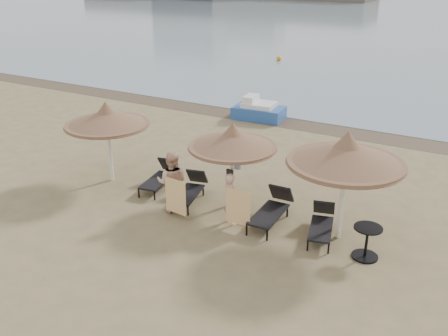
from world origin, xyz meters
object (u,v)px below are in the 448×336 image
Objects in this scene: palapa_center at (233,140)px; person_right at (231,195)px; lounger_near_left at (191,189)px; palapa_right at (346,154)px; person_left at (172,178)px; lounger_near_right at (272,208)px; lounger_far_right at (322,223)px; pedal_boat at (258,110)px; lounger_far_left at (161,176)px; side_table at (366,243)px; palapa_left at (107,118)px.

person_right is at bearing -63.78° from palapa_center.
lounger_near_left is 1.89m from person_right.
person_left is at bearing -168.64° from palapa_right.
lounger_near_right is 1.39m from lounger_far_right.
lounger_near_left is 3.99m from lounger_far_right.
person_left is at bearing -83.89° from pedal_boat.
lounger_far_left is (-2.52, 0.01, -1.61)m from palapa_center.
person_right reaches higher than lounger_far_right.
lounger_far_right is at bearing -59.83° from pedal_boat.
palapa_center is 0.87× the size of palapa_right.
side_table is (5.26, -0.54, 0.03)m from lounger_near_left.
lounger_far_left is 0.79× the size of pedal_boat.
side_table is at bearing -12.07° from palapa_center.
lounger_near_right reaches higher than lounger_near_left.
lounger_far_left is 7.92m from pedal_boat.
side_table is (8.22, -0.50, -1.68)m from palapa_left.
palapa_center is 1.09× the size of pedal_boat.
palapa_left is 7.16m from lounger_far_right.
pedal_boat is at bearing -99.80° from person_left.
lounger_far_right is (3.99, -0.02, -0.02)m from lounger_near_left.
side_table is (0.83, -0.59, -1.88)m from palapa_right.
lounger_near_left is at bearing 0.86° from palapa_left.
palapa_center reaches higher than lounger_near_right.
lounger_near_left is at bearing 12.12° from person_right.
palapa_center reaches higher than side_table.
person_left is at bearing -176.65° from side_table.
palapa_right is 2.62m from lounger_near_right.
palapa_center reaches higher than person_left.
palapa_left reaches higher than lounger_near_left.
person_right is at bearing -27.89° from lounger_far_left.
pedal_boat is (-4.40, 8.23, -0.00)m from lounger_near_right.
palapa_right is 10.46m from pedal_boat.
lounger_near_right is (-1.82, -0.04, -1.88)m from palapa_right.
lounger_near_right is at bearing 177.23° from person_left.
pedal_boat is at bearing 116.11° from lounger_near_right.
person_left reaches higher than lounger_near_right.
lounger_near_left is 0.79× the size of pedal_boat.
lounger_near_right is at bearing -66.74° from pedal_boat.
person_right is (0.49, -0.99, -1.12)m from palapa_center.
palapa_right reaches higher than palapa_center.
palapa_center is at bearing -74.07° from pedal_boat.
person_left reaches higher than side_table.
lounger_near_left is (2.96, 0.04, -1.71)m from palapa_left.
lounger_far_right is at bearing -7.01° from palapa_center.
side_table is 5.34m from person_left.
palapa_center is 2.13m from lounger_near_right.
palapa_left is at bearing -179.33° from palapa_right.
side_table reaches higher than lounger_near_left.
pedal_boat is at bearing 110.63° from lounger_far_right.
pedal_boat is at bearing 82.05° from palapa_left.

